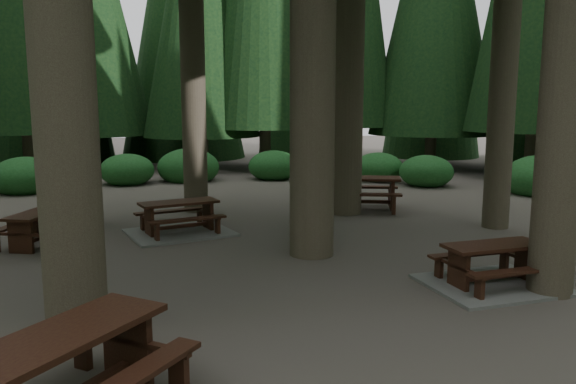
{
  "coord_description": "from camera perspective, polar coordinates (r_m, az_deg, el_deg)",
  "views": [
    {
      "loc": [
        -1.07,
        -10.11,
        2.85
      ],
      "look_at": [
        0.45,
        0.96,
        1.1
      ],
      "focal_mm": 35.0,
      "sensor_mm": 36.0,
      "label": 1
    }
  ],
  "objects": [
    {
      "name": "ground",
      "position": [
        10.55,
        -1.72,
        -6.77
      ],
      "size": [
        80.0,
        80.0,
        0.0
      ],
      "primitive_type": "plane",
      "color": "#514942",
      "rests_on": "ground"
    },
    {
      "name": "picnic_table_c",
      "position": [
        12.7,
        -10.96,
        -3.11
      ],
      "size": [
        2.66,
        2.44,
        0.73
      ],
      "rotation": [
        0.0,
        0.0,
        0.37
      ],
      "color": "gray",
      "rests_on": "ground"
    },
    {
      "name": "picnic_table_b",
      "position": [
        12.48,
        -23.94,
        -2.89
      ],
      "size": [
        1.69,
        1.91,
        0.7
      ],
      "rotation": [
        0.0,
        0.0,
        1.3
      ],
      "color": "black",
      "rests_on": "ground"
    },
    {
      "name": "shrub_ring",
      "position": [
        11.27,
        1.43,
        -3.66
      ],
      "size": [
        23.86,
        24.64,
        1.49
      ],
      "color": "#1E5A20",
      "rests_on": "ground"
    },
    {
      "name": "picnic_table_a",
      "position": [
        9.5,
        20.09,
        -7.71
      ],
      "size": [
        2.29,
        2.0,
        0.69
      ],
      "rotation": [
        0.0,
        0.0,
        0.17
      ],
      "color": "gray",
      "rests_on": "ground"
    },
    {
      "name": "picnic_table_e",
      "position": [
        5.65,
        -21.59,
        -15.66
      ],
      "size": [
        2.39,
        2.49,
        0.84
      ],
      "rotation": [
        0.0,
        0.0,
        0.97
      ],
      "color": "black",
      "rests_on": "ground"
    },
    {
      "name": "picnic_table_d",
      "position": [
        15.5,
        7.53,
        0.43
      ],
      "size": [
        2.37,
        2.08,
        0.88
      ],
      "rotation": [
        0.0,
        0.0,
        -0.24
      ],
      "color": "black",
      "rests_on": "ground"
    }
  ]
}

